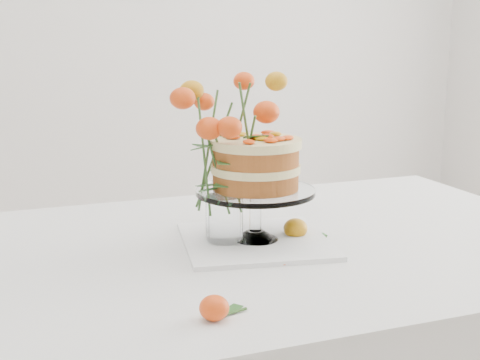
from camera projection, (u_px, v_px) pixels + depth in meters
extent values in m
cube|color=tan|center=(265.00, 254.00, 1.43)|extent=(1.40, 0.90, 0.04)
cylinder|color=tan|center=(402.00, 310.00, 2.06)|extent=(0.06, 0.06, 0.71)
cube|color=white|center=(265.00, 244.00, 1.42)|extent=(1.42, 0.92, 0.01)
cube|color=white|center=(201.00, 231.00, 1.87)|extent=(1.42, 0.01, 0.20)
cube|color=white|center=(255.00, 241.00, 1.42)|extent=(0.35, 0.35, 0.01)
cylinder|color=white|center=(255.00, 212.00, 1.40)|extent=(0.03, 0.03, 0.08)
cylinder|color=white|center=(256.00, 191.00, 1.39)|extent=(0.25, 0.25, 0.01)
cylinder|color=#AB6126|center=(256.00, 180.00, 1.39)|extent=(0.23, 0.23, 0.04)
cylinder|color=beige|center=(256.00, 168.00, 1.38)|extent=(0.24, 0.24, 0.02)
cylinder|color=#AB6126|center=(256.00, 156.00, 1.38)|extent=(0.23, 0.23, 0.04)
cylinder|color=beige|center=(256.00, 143.00, 1.37)|extent=(0.24, 0.24, 0.02)
cylinder|color=white|center=(225.00, 243.00, 1.40)|extent=(0.06, 0.06, 0.01)
cylinder|color=white|center=(224.00, 221.00, 1.39)|extent=(0.08, 0.08, 0.09)
ellipsoid|color=gold|center=(295.00, 228.00, 1.45)|extent=(0.05, 0.05, 0.04)
cylinder|color=#335B24|center=(312.00, 237.00, 1.45)|extent=(0.06, 0.03, 0.01)
ellipsoid|color=#E3440B|center=(214.00, 308.00, 1.03)|extent=(0.05, 0.05, 0.04)
cylinder|color=#335B24|center=(232.00, 314.00, 1.06)|extent=(0.06, 0.02, 0.00)
ellipsoid|color=#E5A20E|center=(228.00, 263.00, 1.29)|extent=(0.03, 0.02, 0.00)
ellipsoid|color=#E5A20E|center=(283.00, 263.00, 1.29)|extent=(0.03, 0.02, 0.00)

